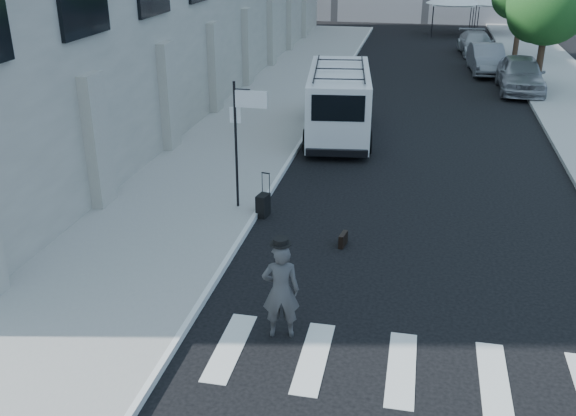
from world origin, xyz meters
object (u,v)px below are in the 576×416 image
at_px(briefcase, 343,240).
at_px(parked_car_b, 487,59).
at_px(businessman, 281,291).
at_px(suitcase, 263,205).
at_px(cargo_van, 339,102).
at_px(parked_car_c, 476,43).
at_px(parked_car_a, 521,74).

relative_size(briefcase, parked_car_b, 0.09).
distance_m(businessman, suitcase, 5.70).
bearing_deg(cargo_van, parked_car_c, 64.91).
height_order(suitcase, parked_car_c, parked_car_c).
bearing_deg(parked_car_a, parked_car_b, 107.21).
relative_size(briefcase, suitcase, 0.37).
bearing_deg(briefcase, parked_car_c, 89.65).
height_order(businessman, parked_car_c, businessman).
relative_size(briefcase, cargo_van, 0.06).
height_order(parked_car_b, parked_car_c, parked_car_b).
xyz_separation_m(businessman, cargo_van, (-0.71, 13.41, 0.31)).
distance_m(suitcase, parked_car_b, 22.43).
height_order(cargo_van, parked_car_c, cargo_van).
xyz_separation_m(suitcase, cargo_van, (0.98, 8.01, 0.97)).
bearing_deg(cargo_van, parked_car_b, 57.17).
distance_m(briefcase, parked_car_c, 28.67).
xyz_separation_m(cargo_van, parked_car_c, (6.19, 18.90, -0.60)).
relative_size(parked_car_a, parked_car_c, 1.06).
xyz_separation_m(parked_car_a, parked_car_b, (-1.27, 4.30, -0.09)).
bearing_deg(suitcase, briefcase, -18.68).
bearing_deg(parked_car_a, cargo_van, -129.97).
relative_size(businessman, parked_car_a, 0.39).
bearing_deg(briefcase, parked_car_b, 86.79).
relative_size(businessman, parked_car_c, 0.41).
xyz_separation_m(businessman, suitcase, (-1.68, 5.40, -0.66)).
distance_m(suitcase, parked_car_a, 18.97).
height_order(briefcase, suitcase, suitcase).
bearing_deg(suitcase, parked_car_b, 81.84).
xyz_separation_m(suitcase, parked_car_a, (8.63, 16.88, 0.54)).
height_order(businessman, briefcase, businessman).
relative_size(parked_car_a, parked_car_b, 1.08).
bearing_deg(briefcase, suitcase, 159.57).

